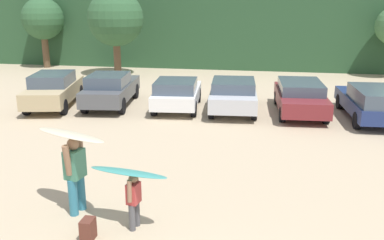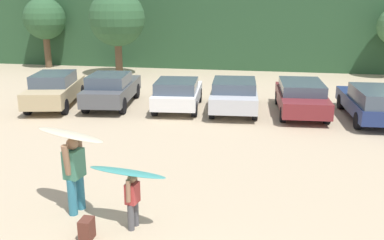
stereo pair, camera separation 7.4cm
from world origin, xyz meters
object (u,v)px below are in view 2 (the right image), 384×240
at_px(parked_car_silver, 234,93).
at_px(parked_car_maroon, 301,96).
at_px(parked_car_white, 178,93).
at_px(parked_car_tan, 55,89).
at_px(parked_car_navy, 373,102).
at_px(person_child, 133,198).
at_px(surfboard_cream, 70,135).
at_px(person_adult, 74,171).
at_px(surfboard_teal, 127,172).
at_px(parked_car_dark_gray, 112,89).
at_px(backpack_dropped, 87,229).

xyz_separation_m(parked_car_silver, parked_car_maroon, (2.84, 0.08, -0.02)).
bearing_deg(parked_car_white, parked_car_tan, 89.31).
relative_size(parked_car_tan, parked_car_white, 1.18).
bearing_deg(parked_car_navy, person_child, 141.71).
bearing_deg(person_child, parked_car_silver, -87.08).
bearing_deg(parked_car_maroon, surfboard_cream, 147.59).
bearing_deg(person_adult, parked_car_maroon, -109.50).
height_order(parked_car_navy, surfboard_teal, parked_car_navy).
xyz_separation_m(parked_car_dark_gray, backpack_dropped, (3.54, -10.81, -0.57)).
xyz_separation_m(parked_car_silver, person_child, (-1.23, -10.32, -0.07)).
relative_size(parked_car_white, surfboard_cream, 2.03).
distance_m(parked_car_dark_gray, surfboard_teal, 11.04).
bearing_deg(parked_car_tan, surfboard_cream, -162.33).
relative_size(parked_car_dark_gray, parked_car_navy, 0.99).
xyz_separation_m(parked_car_maroon, surfboard_cream, (-5.59, -9.99, 1.13)).
height_order(parked_car_white, parked_car_maroon, parked_car_white).
height_order(parked_car_white, parked_car_navy, parked_car_navy).
height_order(parked_car_tan, parked_car_maroon, parked_car_tan).
bearing_deg(parked_car_tan, parked_car_maroon, -98.33).
bearing_deg(parked_car_tan, person_child, -156.93).
bearing_deg(backpack_dropped, parked_car_dark_gray, 108.13).
relative_size(person_adult, surfboard_teal, 0.98).
distance_m(parked_car_white, backpack_dropped, 10.74).
xyz_separation_m(person_adult, backpack_dropped, (0.71, -1.06, -0.78)).
bearing_deg(parked_car_tan, parked_car_silver, -97.54).
bearing_deg(parked_car_dark_gray, person_child, -163.59).
bearing_deg(person_adult, parked_car_navy, -122.31).
distance_m(parked_car_navy, surfboard_teal, 11.90).
height_order(parked_car_tan, backpack_dropped, parked_car_tan).
relative_size(person_child, surfboard_teal, 0.67).
xyz_separation_m(parked_car_white, surfboard_cream, (-0.29, -9.70, 1.13)).
height_order(parked_car_tan, surfboard_teal, parked_car_tan).
xyz_separation_m(surfboard_cream, surfboard_teal, (1.42, -0.40, -0.61)).
bearing_deg(person_adult, parked_car_dark_gray, -64.09).
distance_m(parked_car_maroon, person_child, 11.17).
bearing_deg(backpack_dropped, parked_car_silver, 79.55).
distance_m(parked_car_silver, parked_car_navy, 5.63).
bearing_deg(parked_car_white, parked_car_navy, -98.21).
height_order(parked_car_tan, person_child, parked_car_tan).
relative_size(surfboard_cream, surfboard_teal, 1.12).
bearing_deg(backpack_dropped, parked_car_maroon, 66.21).
bearing_deg(parked_car_maroon, parked_car_tan, 90.66).
distance_m(parked_car_silver, surfboard_cream, 10.34).
height_order(parked_car_tan, parked_car_white, parked_car_tan).
bearing_deg(parked_car_maroon, parked_car_white, 89.96).
relative_size(parked_car_dark_gray, person_child, 3.91).
height_order(parked_car_dark_gray, parked_car_maroon, parked_car_dark_gray).
xyz_separation_m(parked_car_white, person_child, (1.23, -10.11, -0.05)).
xyz_separation_m(parked_car_silver, surfboard_teal, (-1.33, -10.31, 0.50)).
distance_m(parked_car_dark_gray, person_adult, 10.15).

